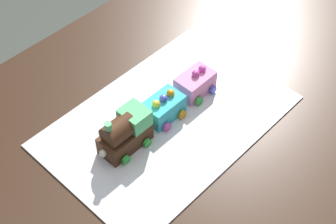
# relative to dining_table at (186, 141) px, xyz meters

# --- Properties ---
(dining_table) EXTENTS (1.40, 1.00, 0.74)m
(dining_table) POSITION_rel_dining_table_xyz_m (0.00, 0.00, 0.00)
(dining_table) COLOR #382316
(dining_table) RESTS_ON ground
(cake_board) EXTENTS (0.60, 0.40, 0.00)m
(cake_board) POSITION_rel_dining_table_xyz_m (-0.05, 0.02, 0.11)
(cake_board) COLOR silver
(cake_board) RESTS_ON dining_table
(cake_locomotive) EXTENTS (0.14, 0.08, 0.12)m
(cake_locomotive) POSITION_rel_dining_table_xyz_m (-0.18, 0.04, 0.16)
(cake_locomotive) COLOR #472816
(cake_locomotive) RESTS_ON cake_board
(cake_car_gondola_turquoise) EXTENTS (0.10, 0.08, 0.07)m
(cake_car_gondola_turquoise) POSITION_rel_dining_table_xyz_m (-0.05, 0.04, 0.14)
(cake_car_gondola_turquoise) COLOR #38B7C6
(cake_car_gondola_turquoise) RESTS_ON cake_board
(cake_car_hopper_bubblegum) EXTENTS (0.10, 0.08, 0.07)m
(cake_car_hopper_bubblegum) POSITION_rel_dining_table_xyz_m (0.07, 0.04, 0.14)
(cake_car_hopper_bubblegum) COLOR pink
(cake_car_hopper_bubblegum) RESTS_ON cake_board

